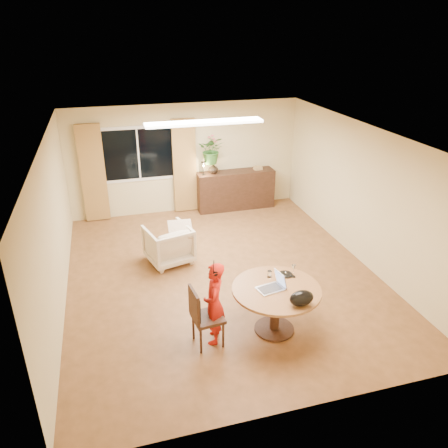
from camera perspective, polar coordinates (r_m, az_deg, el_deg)
name	(u,v)px	position (r m, az deg, el deg)	size (l,w,h in m)	color
floor	(222,274)	(8.15, -0.29, -6.58)	(6.50, 6.50, 0.00)	brown
ceiling	(221,135)	(7.15, -0.33, 11.51)	(6.50, 6.50, 0.00)	white
wall_back	(186,159)	(10.55, -5.03, 8.50)	(5.50, 5.50, 0.00)	#CDBB85
wall_left	(54,228)	(7.39, -21.35, -0.49)	(6.50, 6.50, 0.00)	#CDBB85
wall_right	(362,194)	(8.64, 17.60, 3.70)	(6.50, 6.50, 0.00)	#CDBB85
window	(138,154)	(10.34, -11.12, 8.95)	(1.70, 0.03, 1.30)	white
curtain_left	(93,174)	(10.35, -16.73, 6.31)	(0.55, 0.08, 2.25)	olive
curtain_right	(185,166)	(10.49, -5.17, 7.52)	(0.55, 0.08, 2.25)	olive
ceiling_panel	(204,123)	(8.29, -2.58, 13.10)	(2.20, 0.35, 0.05)	white
dining_table	(276,297)	(6.53, 6.80, -9.49)	(1.30, 1.30, 0.74)	brown
dining_chair	(208,316)	(6.31, -2.13, -11.92)	(0.45, 0.41, 0.95)	black
child	(214,303)	(6.28, -1.29, -10.33)	(0.30, 0.46, 1.26)	red
laptop	(270,282)	(6.34, 6.08, -7.49)	(0.39, 0.26, 0.26)	#B7B7BC
tumbler	(270,274)	(6.67, 5.97, -6.50)	(0.07, 0.07, 0.10)	white
wine_glass	(294,271)	(6.69, 9.07, -6.06)	(0.07, 0.07, 0.21)	white
pot_lid	(286,274)	(6.76, 8.06, -6.49)	(0.21, 0.21, 0.04)	white
handbag	(302,298)	(6.07, 10.10, -9.53)	(0.34, 0.20, 0.23)	black
armchair	(168,244)	(8.46, -7.26, -2.65)	(0.79, 0.82, 0.74)	#C0B398
throw	(180,225)	(8.29, -5.75, -0.19)	(0.45, 0.55, 0.03)	beige
sideboard	(235,190)	(10.85, 1.51, 4.48)	(1.91, 0.47, 0.95)	black
vase	(213,168)	(10.51, -1.40, 7.27)	(0.24, 0.24, 0.25)	black
bouquet	(212,150)	(10.38, -1.59, 9.65)	(0.59, 0.51, 0.66)	#266225
book_stack	(258,168)	(10.86, 4.46, 7.32)	(0.21, 0.15, 0.08)	#8E6B48
desk_lamp	(203,168)	(10.40, -2.70, 7.29)	(0.14, 0.14, 0.33)	black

